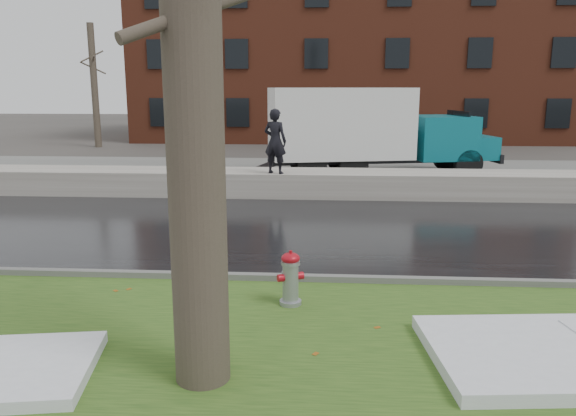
{
  "coord_description": "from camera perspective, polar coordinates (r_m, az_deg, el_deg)",
  "views": [
    {
      "loc": [
        0.37,
        -7.89,
        3.2
      ],
      "look_at": [
        -0.31,
        2.28,
        1.0
      ],
      "focal_mm": 35.0,
      "sensor_mm": 36.0,
      "label": 1
    }
  ],
  "objects": [
    {
      "name": "bg_tree_left",
      "position": [
        32.35,
        -19.08,
        11.76
      ],
      "size": [
        1.4,
        1.62,
        6.5
      ],
      "color": "brown",
      "rests_on": "ground"
    },
    {
      "name": "snow_patch_near",
      "position": [
        7.45,
        24.45,
        -13.38
      ],
      "size": [
        2.78,
        2.24,
        0.16
      ],
      "primitive_type": "cube",
      "rotation": [
        0.0,
        0.0,
        0.1
      ],
      "color": "white",
      "rests_on": "verge"
    },
    {
      "name": "tree",
      "position": [
        5.81,
        -9.82,
        18.1
      ],
      "size": [
        1.49,
        1.63,
        7.5
      ],
      "rotation": [
        0.0,
        0.0,
        0.42
      ],
      "color": "brown",
      "rests_on": "verge"
    },
    {
      "name": "road",
      "position": [
        12.79,
        2.04,
        -2.24
      ],
      "size": [
        60.0,
        7.0,
        0.03
      ],
      "primitive_type": "cube",
      "color": "black",
      "rests_on": "ground"
    },
    {
      "name": "ground",
      "position": [
        8.52,
        1.07,
        -9.88
      ],
      "size": [
        120.0,
        120.0,
        0.0
      ],
      "primitive_type": "plane",
      "color": "#47423D",
      "rests_on": "ground"
    },
    {
      "name": "verge",
      "position": [
        7.37,
        0.58,
        -13.38
      ],
      "size": [
        60.0,
        4.5,
        0.04
      ],
      "primitive_type": "cube",
      "color": "#264818",
      "rests_on": "ground"
    },
    {
      "name": "parking_lot",
      "position": [
        21.13,
        2.77,
        3.5
      ],
      "size": [
        60.0,
        9.0,
        0.03
      ],
      "primitive_type": "cube",
      "color": "slate",
      "rests_on": "ground"
    },
    {
      "name": "worker",
      "position": [
        16.2,
        -1.31,
        6.79
      ],
      "size": [
        0.79,
        0.65,
        1.86
      ],
      "primitive_type": "imported",
      "rotation": [
        0.0,
        0.0,
        2.79
      ],
      "color": "black",
      "rests_on": "snowbank"
    },
    {
      "name": "snowbank",
      "position": [
        16.83,
        2.51,
        2.51
      ],
      "size": [
        60.0,
        1.6,
        0.75
      ],
      "primitive_type": "cube",
      "color": "#AFA9A0",
      "rests_on": "ground"
    },
    {
      "name": "curb",
      "position": [
        9.43,
        1.36,
        -7.2
      ],
      "size": [
        60.0,
        0.15,
        0.14
      ],
      "primitive_type": "cube",
      "color": "slate",
      "rests_on": "ground"
    },
    {
      "name": "box_truck",
      "position": [
        20.73,
        8.05,
        7.88
      ],
      "size": [
        9.67,
        3.83,
        3.19
      ],
      "rotation": [
        0.0,
        0.0,
        0.21
      ],
      "color": "black",
      "rests_on": "ground"
    },
    {
      "name": "brick_building",
      "position": [
        37.97,
        6.49,
        14.82
      ],
      "size": [
        26.0,
        12.0,
        10.0
      ],
      "primitive_type": "cube",
      "color": "brown",
      "rests_on": "ground"
    },
    {
      "name": "bg_tree_center",
      "position": [
        34.48,
        -6.99,
        12.31
      ],
      "size": [
        1.4,
        1.62,
        6.5
      ],
      "color": "brown",
      "rests_on": "ground"
    },
    {
      "name": "fire_hydrant",
      "position": [
        8.31,
        0.24,
        -6.9
      ],
      "size": [
        0.41,
        0.39,
        0.83
      ],
      "rotation": [
        0.0,
        0.0,
        0.41
      ],
      "color": "#919498",
      "rests_on": "verge"
    }
  ]
}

